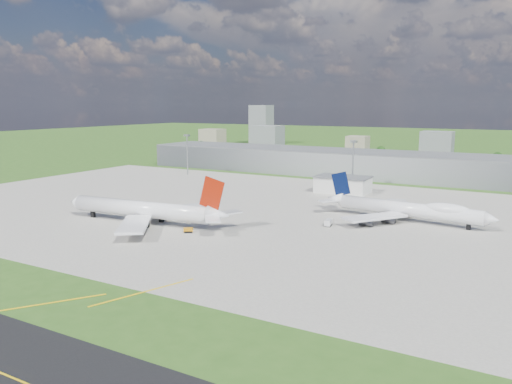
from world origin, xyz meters
The scene contains 19 objects.
ground centered at (0.00, 150.00, 0.00)m, with size 1400.00×1400.00×0.00m, color #2D551A.
apron centered at (10.00, 40.00, 0.04)m, with size 360.00×190.00×0.08m, color gray.
terminal centered at (0.00, 165.00, 7.50)m, with size 300.00×42.00×15.00m, color gray.
ops_building centered at (10.00, 100.00, 4.00)m, with size 26.00×16.00×8.00m, color silver.
mast_west centered at (-100.00, 115.00, 17.71)m, with size 3.50×2.00×25.90m.
mast_center centered at (10.00, 115.00, 17.71)m, with size 3.50×2.00×25.90m.
airliner_red_twin centered at (-31.57, -1.35, 5.32)m, with size 72.88×56.61×19.99m.
airliner_blue_quad centered at (53.72, 51.06, 4.85)m, with size 66.87×52.11×17.46m.
tug_yellow centered at (-9.91, -4.32, 0.89)m, with size 3.83×3.52×1.69m.
van_white_near centered at (29.66, 29.13, 1.25)m, with size 2.84×5.07×2.46m.
bldg_far_w centered at (-220.00, 320.00, 9.00)m, with size 24.00×20.00×18.00m, color gray.
bldg_w centered at (-140.00, 300.00, 12.00)m, with size 28.00×22.00×24.00m, color slate.
bldg_cw centered at (-60.00, 340.00, 7.00)m, with size 20.00×18.00×14.00m, color gray.
bldg_c centered at (20.00, 310.00, 11.00)m, with size 26.00×20.00×22.00m, color slate.
bldg_tall_w centered at (-180.00, 360.00, 22.00)m, with size 22.00×20.00×44.00m, color slate.
tree_far_w centered at (-200.00, 270.00, 5.18)m, with size 7.20×7.20×8.80m.
tree_w centered at (-110.00, 265.00, 4.86)m, with size 6.75×6.75×8.25m.
tree_c centered at (-20.00, 280.00, 5.84)m, with size 8.10×8.10×9.90m.
tree_e centered at (70.00, 275.00, 5.51)m, with size 7.65×7.65×9.35m.
Camera 1 is at (94.42, -141.43, 44.61)m, focal length 35.00 mm.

